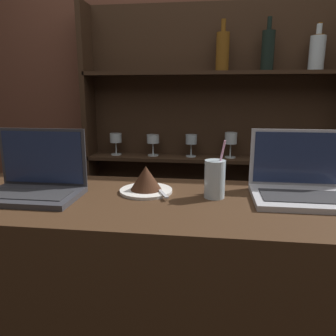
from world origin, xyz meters
TOP-DOWN VIEW (x-y plane):
  - back_wall at (0.00, 1.27)m, footprint 7.00×0.06m
  - back_shelf at (0.00, 1.19)m, footprint 1.48×0.18m
  - laptop_near at (-0.59, 0.26)m, footprint 0.31×0.20m
  - laptop_far at (0.30, 0.35)m, footprint 0.34×0.24m
  - cake_plate at (-0.23, 0.34)m, footprint 0.18×0.19m
  - water_glass at (0.01, 0.31)m, footprint 0.07×0.07m

SIDE VIEW (x-z plane):
  - back_shelf at x=0.00m, z-range 0.05..1.97m
  - cake_plate at x=-0.23m, z-range 1.09..1.18m
  - laptop_far at x=0.30m, z-range 1.03..1.25m
  - laptop_near at x=-0.59m, z-range 1.04..1.26m
  - water_glass at x=0.01m, z-range 1.07..1.26m
  - back_wall at x=0.00m, z-range 0.00..2.70m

